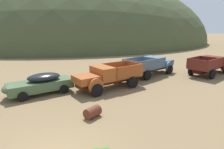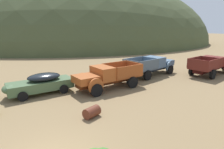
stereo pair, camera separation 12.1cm
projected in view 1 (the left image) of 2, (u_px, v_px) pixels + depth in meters
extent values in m
ellipsoid|color=#424C2D|center=(88.00, 43.00, 63.45)|extent=(82.13, 64.04, 38.54)
cube|color=#47603D|center=(41.00, 85.00, 14.19)|extent=(4.85, 2.48, 0.68)
ellipsoid|color=black|center=(44.00, 77.00, 14.19)|extent=(2.63, 1.90, 0.57)
ellipsoid|color=#47603D|center=(10.00, 89.00, 13.04)|extent=(1.23, 1.54, 0.61)
cylinder|color=black|center=(19.00, 90.00, 14.18)|extent=(0.70, 0.31, 0.68)
cylinder|color=black|center=(23.00, 97.00, 12.79)|extent=(0.70, 0.31, 0.68)
cylinder|color=black|center=(56.00, 84.00, 15.75)|extent=(0.70, 0.31, 0.68)
cylinder|color=black|center=(64.00, 89.00, 14.35)|extent=(0.70, 0.31, 0.68)
cube|color=#51220D|center=(108.00, 81.00, 15.50)|extent=(5.52, 2.06, 0.36)
cube|color=#A34C1E|center=(86.00, 79.00, 14.25)|extent=(2.03, 2.07, 0.55)
cube|color=#B7B2A8|center=(77.00, 81.00, 13.80)|extent=(0.32, 1.20, 0.44)
cylinder|color=#A34C1E|center=(83.00, 80.00, 15.29)|extent=(1.21, 0.42, 1.20)
cylinder|color=#A34C1E|center=(96.00, 86.00, 13.65)|extent=(1.21, 0.42, 1.20)
cube|color=#A34C1E|center=(103.00, 73.00, 15.04)|extent=(1.64, 2.24, 1.05)
cube|color=black|center=(97.00, 72.00, 14.67)|extent=(0.39, 1.70, 0.59)
cube|color=#97471E|center=(122.00, 75.00, 16.30)|extent=(3.11, 2.62, 0.12)
cube|color=#97471E|center=(115.00, 67.00, 17.00)|extent=(2.71, 0.65, 0.95)
cube|color=#97471E|center=(130.00, 71.00, 15.34)|extent=(2.71, 0.65, 0.95)
cube|color=#97471E|center=(134.00, 67.00, 16.92)|extent=(0.52, 2.10, 0.95)
cylinder|color=black|center=(97.00, 90.00, 13.67)|extent=(1.00, 0.47, 0.96)
cylinder|color=black|center=(116.00, 77.00, 17.39)|extent=(1.00, 0.47, 0.96)
cylinder|color=black|center=(133.00, 82.00, 15.66)|extent=(1.00, 0.47, 0.96)
cube|color=#262D39|center=(150.00, 69.00, 19.97)|extent=(5.91, 2.61, 0.36)
cube|color=slate|center=(162.00, 62.00, 21.24)|extent=(2.28, 2.21, 0.55)
cube|color=#B7B2A8|center=(167.00, 62.00, 21.79)|extent=(0.42, 1.18, 0.44)
cylinder|color=slate|center=(169.00, 67.00, 20.40)|extent=(1.20, 0.51, 1.20)
cylinder|color=slate|center=(153.00, 64.00, 21.93)|extent=(1.20, 0.51, 1.20)
cube|color=slate|center=(154.00, 62.00, 20.15)|extent=(1.88, 2.32, 1.05)
cube|color=black|center=(157.00, 59.00, 20.49)|extent=(0.53, 1.66, 0.59)
cube|color=#4D5B67|center=(140.00, 69.00, 18.88)|extent=(3.44, 2.86, 0.12)
cube|color=#4D5B67|center=(149.00, 65.00, 17.99)|extent=(2.87, 0.94, 0.95)
cube|color=#4D5B67|center=(133.00, 62.00, 19.53)|extent=(2.87, 0.94, 0.95)
cube|color=#4D5B67|center=(131.00, 65.00, 17.85)|extent=(0.69, 2.05, 0.95)
cylinder|color=black|center=(169.00, 70.00, 20.43)|extent=(1.00, 0.54, 0.96)
cylinder|color=black|center=(153.00, 67.00, 22.03)|extent=(1.00, 0.54, 0.96)
cylinder|color=black|center=(147.00, 75.00, 18.02)|extent=(1.00, 0.54, 0.96)
cylinder|color=black|center=(130.00, 71.00, 19.63)|extent=(1.00, 0.54, 0.96)
cube|color=black|center=(209.00, 68.00, 20.29)|extent=(5.66, 2.50, 0.36)
cube|color=maroon|center=(217.00, 62.00, 21.50)|extent=(2.18, 2.13, 0.55)
cube|color=#B7B2A8|center=(220.00, 61.00, 22.03)|extent=(0.41, 1.14, 0.44)
cylinder|color=maroon|center=(207.00, 64.00, 22.17)|extent=(1.20, 0.51, 1.20)
cube|color=maroon|center=(212.00, 61.00, 20.46)|extent=(1.80, 2.24, 1.05)
cube|color=black|center=(214.00, 59.00, 20.78)|extent=(0.51, 1.60, 0.59)
cube|color=maroon|center=(203.00, 68.00, 19.26)|extent=(3.30, 2.75, 0.12)
cube|color=maroon|center=(214.00, 64.00, 18.38)|extent=(2.75, 0.90, 0.95)
cube|color=maroon|center=(194.00, 61.00, 19.87)|extent=(2.75, 0.90, 0.95)
cube|color=maroon|center=(197.00, 64.00, 18.26)|extent=(0.67, 1.98, 0.95)
cylinder|color=black|center=(206.00, 66.00, 22.28)|extent=(1.00, 0.54, 0.96)
cylinder|color=black|center=(212.00, 74.00, 18.43)|extent=(1.00, 0.54, 0.96)
cylinder|color=black|center=(191.00, 71.00, 19.98)|extent=(1.00, 0.54, 0.96)
cylinder|color=black|center=(224.00, 66.00, 22.31)|extent=(0.98, 0.37, 0.96)
cylinder|color=#5B2819|center=(93.00, 112.00, 10.55)|extent=(1.09, 0.96, 0.60)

